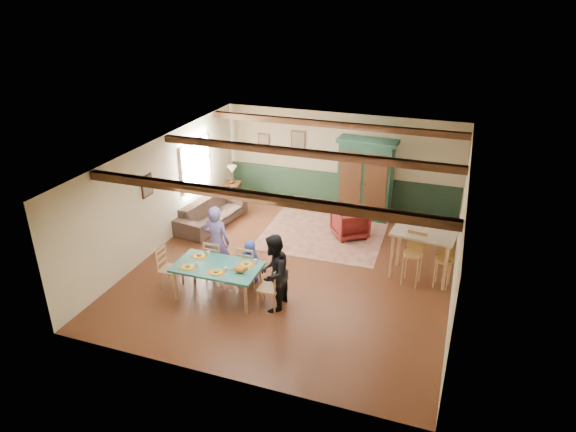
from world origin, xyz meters
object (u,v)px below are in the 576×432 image
(person_child, at_px, (250,261))
(cat, at_px, (239,269))
(dining_chair_end_left, at_px, (170,268))
(person_woman, at_px, (273,273))
(dining_chair_end_right, at_px, (269,287))
(armchair, at_px, (350,223))
(sofa, at_px, (212,212))
(end_table, at_px, (233,191))
(table_lamp, at_px, (232,174))
(counter_table, at_px, (421,255))
(person_man, at_px, (217,242))
(dining_table, at_px, (218,281))
(dining_chair_far_left, at_px, (216,258))
(bar_stool_right, at_px, (444,265))
(dining_chair_far_right, at_px, (249,264))
(armoire, at_px, (365,179))
(bar_stool_left, at_px, (413,260))

(person_child, xyz_separation_m, cat, (0.16, -0.88, 0.33))
(dining_chair_end_left, distance_m, person_woman, 2.39)
(dining_chair_end_right, distance_m, armchair, 3.76)
(cat, distance_m, sofa, 4.03)
(end_table, distance_m, table_lamp, 0.55)
(counter_table, bearing_deg, dining_chair_end_right, -141.49)
(dining_chair_end_right, bearing_deg, sofa, -137.85)
(dining_chair_end_left, distance_m, person_child, 1.72)
(armchair, relative_size, sofa, 0.36)
(person_child, xyz_separation_m, sofa, (-2.16, 2.37, -0.16))
(person_man, relative_size, table_lamp, 3.26)
(cat, bearing_deg, dining_table, 169.70)
(dining_table, height_order, dining_chair_far_left, dining_chair_far_left)
(dining_chair_end_right, distance_m, bar_stool_right, 3.79)
(person_woman, distance_m, counter_table, 3.45)
(dining_chair_far_right, bearing_deg, bar_stool_right, -163.11)
(armoire, bearing_deg, bar_stool_right, -49.21)
(dining_chair_far_right, height_order, counter_table, counter_table)
(dining_chair_far_right, relative_size, bar_stool_left, 0.79)
(dining_chair_far_right, distance_m, armoire, 4.64)
(dining_chair_far_left, xyz_separation_m, person_man, (-0.00, 0.08, 0.38))
(person_child, distance_m, armoire, 4.57)
(dining_chair_far_right, distance_m, end_table, 4.76)
(counter_table, relative_size, bar_stool_right, 1.27)
(bar_stool_right, bearing_deg, sofa, 176.49)
(armoire, relative_size, armchair, 2.71)
(dining_chair_far_right, bearing_deg, person_woman, 139.73)
(dining_chair_far_left, distance_m, bar_stool_left, 4.30)
(armchair, relative_size, bar_stool_right, 0.78)
(dining_table, height_order, dining_chair_end_right, dining_chair_end_right)
(dining_table, distance_m, armchair, 4.16)
(armchair, height_order, counter_table, counter_table)
(dining_table, bearing_deg, armoire, 67.98)
(armchair, bearing_deg, table_lamp, -52.33)
(dining_chair_far_right, distance_m, cat, 0.90)
(dining_chair_far_left, relative_size, table_lamp, 1.80)
(dining_chair_far_right, distance_m, bar_stool_left, 3.54)
(person_woman, bearing_deg, armchair, 168.49)
(dining_chair_end_right, distance_m, table_lamp, 5.75)
(dining_chair_end_left, bearing_deg, sofa, 10.92)
(person_child, relative_size, armchair, 1.19)
(end_table, height_order, counter_table, counter_table)
(armchair, height_order, sofa, armchair)
(dining_chair_end_left, relative_size, person_man, 0.55)
(end_table, xyz_separation_m, counter_table, (5.82, -2.66, 0.28))
(table_lamp, distance_m, bar_stool_right, 6.96)
(dining_chair_end_left, height_order, bar_stool_right, bar_stool_right)
(dining_chair_end_left, distance_m, table_lamp, 4.95)
(person_woman, height_order, counter_table, person_woman)
(person_man, bearing_deg, person_woman, 154.13)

